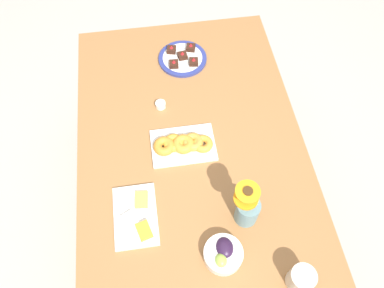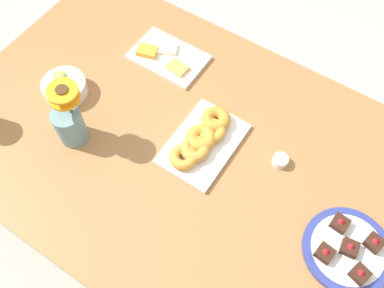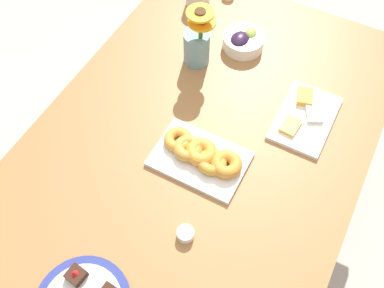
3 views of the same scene
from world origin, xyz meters
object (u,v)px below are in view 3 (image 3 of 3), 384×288
Objects in this scene: dining_table at (192,165)px; croissant_platter at (201,156)px; grape_bowl at (243,41)px; jam_cup_honey at (186,234)px; cheese_platter at (305,116)px; flower_vase at (197,44)px.

dining_table is 0.12m from croissant_platter.
grape_bowl is at bearing 5.47° from dining_table.
grape_bowl is 0.74m from jam_cup_honey.
croissant_platter is (-0.29, 0.22, 0.01)m from cheese_platter.
flower_vase is at bearing 24.81° from jam_cup_honey.
grape_bowl is 0.50m from croissant_platter.
cheese_platter is at bearing -15.99° from jam_cup_honey.
cheese_platter is (0.28, -0.26, 0.10)m from dining_table.
cheese_platter is 1.10× the size of flower_vase.
flower_vase reaches higher than cheese_platter.
flower_vase is (-0.14, 0.11, 0.05)m from grape_bowl.
grape_bowl reaches higher than jam_cup_honey.
dining_table is 0.40m from cheese_platter.
cheese_platter is at bearing -37.35° from croissant_platter.
croissant_platter is 0.41m from flower_vase.
grape_bowl reaches higher than croissant_platter.
flower_vase is at bearing 140.31° from grape_bowl.
cheese_platter is 0.43m from flower_vase.
dining_table is at bearing 136.72° from cheese_platter.
grape_bowl is at bearing 57.34° from cheese_platter.
croissant_platter is at bearing -110.06° from dining_table.
flower_vase is (0.35, 0.20, 0.06)m from croissant_platter.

